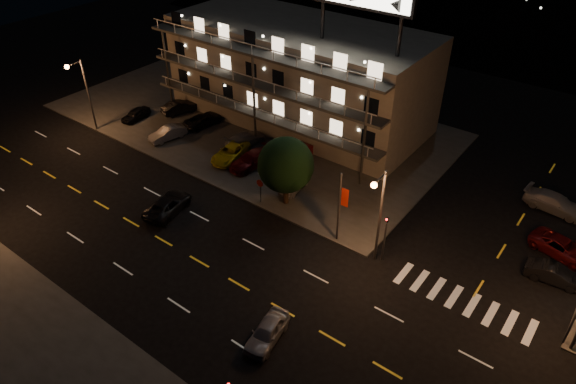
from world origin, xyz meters
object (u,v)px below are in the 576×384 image
Objects in this scene: lot_car_2 at (231,153)px; side_car_0 at (555,274)px; lot_car_7 at (245,139)px; road_car_west at (168,205)px; road_car_east at (267,332)px; lot_car_4 at (294,183)px; tree at (285,166)px.

lot_car_2 is 1.18× the size of side_car_0.
lot_car_7 reaches higher than road_car_west.
lot_car_2 is 22.41m from road_car_east.
road_car_west reaches higher than side_car_0.
lot_car_4 is 11.29m from road_car_west.
lot_car_4 reaches higher than road_car_east.
side_car_0 is at bearing -0.14° from lot_car_4.
side_car_0 is (21.88, 1.99, -0.12)m from lot_car_4.
lot_car_2 is at bearing 114.71° from lot_car_7.
lot_car_2 is 9.61m from road_car_west.
road_car_west is (-15.28, 5.46, -0.00)m from road_car_east.
lot_car_4 is 0.92× the size of side_car_0.
road_car_west is (2.09, -12.55, -0.13)m from lot_car_7.
road_car_west is (-6.74, -9.06, -0.11)m from lot_car_4.
tree is 11.38m from lot_car_7.
road_car_east is 16.22m from road_car_west.
tree is 10.60m from road_car_west.
road_car_west is at bearing 104.53° from side_car_0.
side_car_0 is 30.68m from road_car_west.
lot_car_7 is at bearing 153.12° from lot_car_4.
road_car_west is (-28.62, -11.05, 0.00)m from side_car_0.
lot_car_7 is at bearing 92.40° from lot_car_2.
road_car_west is at bearing -132.00° from lot_car_4.
road_car_west is (1.40, -9.50, -0.14)m from lot_car_2.
tree is 1.56× the size of road_car_east.
lot_car_2 is 1.28× the size of lot_car_4.
side_car_0 is (30.02, 1.54, -0.15)m from lot_car_2.
tree is at bearing -26.64° from lot_car_2.
lot_car_7 is at bearing 80.63° from side_car_0.
road_car_west is (-7.34, -6.96, -3.18)m from tree.
lot_car_4 is (-0.59, 2.10, -3.07)m from tree.
tree reaches higher than road_car_west.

